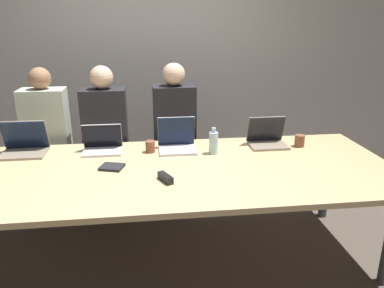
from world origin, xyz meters
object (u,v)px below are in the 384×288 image
(laptop_far_right, at_px, (267,137))
(laptop_far_center, at_px, (177,140))
(cup_far_right, at_px, (300,141))
(cup_far_center, at_px, (150,147))
(person_far_left, at_px, (49,146))
(stapler, at_px, (165,178))
(bottle_far_center, at_px, (213,142))
(laptop_far_left, at_px, (24,144))
(laptop_far_midleft, at_px, (102,144))
(person_far_center, at_px, (175,139))
(person_far_midleft, at_px, (107,145))

(laptop_far_right, distance_m, laptop_far_center, 0.78)
(cup_far_right, height_order, cup_far_center, cup_far_right)
(person_far_left, bearing_deg, laptop_far_right, -13.47)
(stapler, bearing_deg, laptop_far_center, 52.64)
(laptop_far_right, distance_m, bottle_far_center, 0.52)
(laptop_far_left, bearing_deg, stapler, -32.26)
(laptop_far_midleft, xyz_separation_m, person_far_center, (0.64, 0.48, -0.14))
(laptop_far_midleft, distance_m, laptop_far_center, 0.62)
(laptop_far_midleft, relative_size, cup_far_center, 3.32)
(laptop_far_midleft, xyz_separation_m, laptop_far_center, (0.62, -0.02, 0.01))
(bottle_far_center, height_order, stapler, bottle_far_center)
(bottle_far_center, distance_m, stapler, 0.66)
(person_far_midleft, xyz_separation_m, person_far_center, (0.65, 0.08, 0.00))
(person_far_left, bearing_deg, person_far_midleft, -6.06)
(bottle_far_center, xyz_separation_m, person_far_left, (-1.45, 0.62, -0.18))
(person_far_midleft, bearing_deg, person_far_left, 173.94)
(laptop_far_right, distance_m, person_far_center, 0.92)
(bottle_far_center, relative_size, person_far_left, 0.15)
(cup_far_right, xyz_separation_m, laptop_far_midleft, (-1.67, 0.08, 0.02))
(person_far_center, relative_size, cup_far_center, 14.88)
(laptop_far_right, relative_size, person_far_midleft, 0.23)
(laptop_far_center, height_order, bottle_far_center, laptop_far_center)
(bottle_far_center, bearing_deg, stapler, -129.97)
(laptop_far_center, bearing_deg, laptop_far_left, 177.62)
(laptop_far_right, xyz_separation_m, person_far_left, (-1.95, 0.47, -0.16))
(person_far_center, bearing_deg, laptop_far_left, -160.46)
(laptop_far_left, relative_size, person_far_left, 0.25)
(laptop_far_center, bearing_deg, person_far_midleft, 146.45)
(laptop_far_center, bearing_deg, laptop_far_midleft, 178.39)
(laptop_far_center, bearing_deg, person_far_left, 157.93)
(person_far_center, relative_size, bottle_far_center, 6.57)
(laptop_far_center, relative_size, stapler, 2.01)
(laptop_far_right, xyz_separation_m, laptop_far_center, (-0.78, -0.01, 0.00))
(cup_far_right, xyz_separation_m, person_far_center, (-1.03, 0.56, -0.12))
(person_far_center, height_order, laptop_far_left, person_far_center)
(cup_far_right, height_order, laptop_far_center, laptop_far_center)
(cup_far_right, height_order, person_far_left, person_far_left)
(cup_far_right, distance_m, laptop_far_midleft, 1.67)
(person_far_midleft, distance_m, stapler, 1.18)
(person_far_center, bearing_deg, person_far_midleft, -172.60)
(laptop_far_midleft, height_order, person_far_midleft, person_far_midleft)
(laptop_far_midleft, xyz_separation_m, cup_far_center, (0.39, -0.07, -0.02))
(person_far_center, bearing_deg, cup_far_right, -28.66)
(person_far_left, bearing_deg, person_far_center, 1.29)
(bottle_far_center, height_order, person_far_left, person_far_left)
(laptop_far_midleft, relative_size, person_far_center, 0.22)
(cup_far_right, distance_m, person_far_midleft, 1.75)
(person_far_midleft, bearing_deg, cup_far_center, -49.22)
(cup_far_right, bearing_deg, laptop_far_right, 165.37)
(cup_far_right, bearing_deg, laptop_far_midleft, 177.19)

